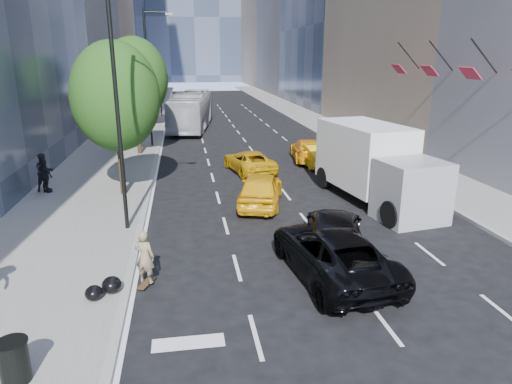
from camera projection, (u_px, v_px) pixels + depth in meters
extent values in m
plane|color=black|center=(309.00, 262.00, 15.78)|extent=(160.00, 160.00, 0.00)
cube|color=slate|center=(130.00, 131.00, 42.75)|extent=(6.00, 120.00, 0.15)
cube|color=slate|center=(325.00, 126.00, 45.65)|extent=(4.00, 120.00, 0.15)
cylinder|color=black|center=(117.00, 103.00, 17.09)|extent=(0.16, 0.16, 10.00)
cylinder|color=black|center=(148.00, 79.00, 34.11)|extent=(0.16, 0.16, 10.00)
cylinder|color=black|center=(156.00, 12.00, 32.89)|extent=(1.80, 0.12, 0.12)
cube|color=#99998C|center=(169.00, 14.00, 33.06)|extent=(0.50, 0.22, 0.15)
cylinder|color=black|center=(121.00, 163.00, 22.70)|extent=(0.30, 0.30, 3.15)
ellipsoid|color=#16380F|center=(115.00, 97.00, 21.76)|extent=(4.20, 4.20, 5.25)
cylinder|color=black|center=(138.00, 130.00, 32.12)|extent=(0.30, 0.30, 3.38)
ellipsoid|color=#16380F|center=(134.00, 79.00, 31.12)|extent=(4.50, 4.50, 5.62)
cylinder|color=black|center=(150.00, 111.00, 44.48)|extent=(0.30, 0.30, 2.93)
ellipsoid|color=#16380F|center=(148.00, 80.00, 43.61)|extent=(3.90, 3.90, 4.88)
cylinder|color=black|center=(161.00, 93.00, 51.83)|extent=(0.14, 0.14, 5.20)
imported|color=black|center=(160.00, 79.00, 51.37)|extent=(2.48, 0.53, 1.00)
cylinder|color=black|center=(484.00, 56.00, 23.08)|extent=(1.75, 0.08, 1.75)
cube|color=#A8263E|center=(470.00, 73.00, 23.22)|extent=(0.64, 1.30, 0.64)
cylinder|color=black|center=(441.00, 56.00, 26.86)|extent=(1.75, 0.08, 1.75)
cube|color=#A8263E|center=(429.00, 71.00, 27.00)|extent=(0.64, 1.30, 0.64)
cylinder|color=black|center=(409.00, 56.00, 30.64)|extent=(1.75, 0.08, 1.75)
cube|color=#A8263E|center=(399.00, 69.00, 30.79)|extent=(0.64, 1.30, 0.64)
imported|color=#827451|center=(145.00, 261.00, 13.94)|extent=(0.73, 0.62, 1.70)
imported|color=black|center=(333.00, 252.00, 14.68)|extent=(3.29, 6.04, 1.61)
imported|color=black|center=(334.00, 230.00, 16.70)|extent=(3.52, 5.44, 1.47)
imported|color=#F5B20C|center=(261.00, 189.00, 21.61)|extent=(3.07, 5.04, 1.60)
imported|color=yellow|center=(314.00, 155.00, 29.46)|extent=(1.82, 4.40, 1.42)
imported|color=#D19A0B|center=(249.00, 161.00, 27.86)|extent=(3.08, 5.06, 1.31)
imported|color=#FFA40D|center=(308.00, 150.00, 30.87)|extent=(2.69, 5.22, 1.45)
imported|color=#B4B7BB|center=(191.00, 111.00, 43.89)|extent=(4.73, 12.82, 3.49)
cube|color=silver|center=(364.00, 155.00, 22.71)|extent=(3.55, 5.64, 3.09)
cube|color=gray|center=(411.00, 191.00, 19.40)|extent=(2.96, 2.68, 2.63)
cylinder|color=black|center=(392.00, 214.00, 18.84)|extent=(0.58, 1.19, 1.15)
cylinder|color=black|center=(440.00, 208.00, 19.56)|extent=(0.58, 1.19, 1.15)
cylinder|color=black|center=(324.00, 178.00, 24.47)|extent=(0.58, 1.19, 1.15)
cylinder|color=black|center=(364.00, 174.00, 25.19)|extent=(0.58, 1.19, 1.15)
imported|color=black|center=(45.00, 172.00, 23.35)|extent=(1.20, 1.16, 1.95)
imported|color=black|center=(45.00, 176.00, 23.03)|extent=(1.06, 0.98, 1.74)
cylinder|color=black|center=(14.00, 362.00, 9.70)|extent=(0.62, 0.62, 0.93)
ellipsoid|color=black|center=(112.00, 285.00, 13.42)|extent=(0.57, 0.63, 0.49)
ellipsoid|color=black|center=(94.00, 293.00, 13.03)|extent=(0.50, 0.55, 0.43)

